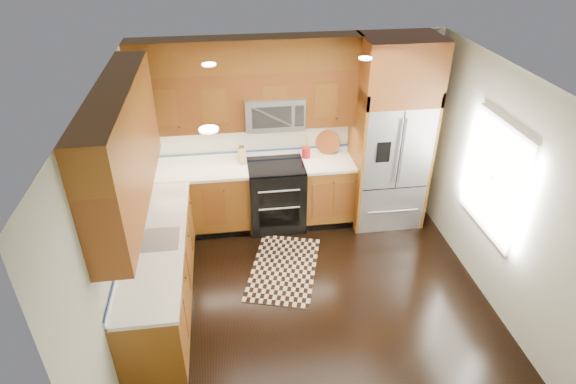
{
  "coord_description": "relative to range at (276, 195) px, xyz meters",
  "views": [
    {
      "loc": [
        -0.88,
        -4.0,
        3.98
      ],
      "look_at": [
        -0.23,
        0.6,
        1.16
      ],
      "focal_mm": 30.0,
      "sensor_mm": 36.0,
      "label": 1
    }
  ],
  "objects": [
    {
      "name": "ground",
      "position": [
        0.25,
        -1.67,
        -0.47
      ],
      "size": [
        4.0,
        4.0,
        0.0
      ],
      "primitive_type": "plane",
      "color": "black",
      "rests_on": "ground"
    },
    {
      "name": "wall_back",
      "position": [
        0.25,
        0.33,
        0.83
      ],
      "size": [
        4.0,
        0.02,
        2.6
      ],
      "primitive_type": "cube",
      "color": "beige",
      "rests_on": "ground"
    },
    {
      "name": "wall_left",
      "position": [
        -1.75,
        -1.67,
        0.83
      ],
      "size": [
        0.02,
        4.0,
        2.6
      ],
      "primitive_type": "cube",
      "color": "beige",
      "rests_on": "ground"
    },
    {
      "name": "wall_right",
      "position": [
        2.25,
        -1.67,
        0.83
      ],
      "size": [
        0.02,
        4.0,
        2.6
      ],
      "primitive_type": "cube",
      "color": "beige",
      "rests_on": "ground"
    },
    {
      "name": "window",
      "position": [
        2.23,
        -1.47,
        0.93
      ],
      "size": [
        0.04,
        1.1,
        1.3
      ],
      "color": "white",
      "rests_on": "ground"
    },
    {
      "name": "base_cabinets",
      "position": [
        -0.98,
        -0.77,
        -0.02
      ],
      "size": [
        2.85,
        3.0,
        0.9
      ],
      "color": "brown",
      "rests_on": "ground"
    },
    {
      "name": "countertop",
      "position": [
        -0.84,
        -0.65,
        0.45
      ],
      "size": [
        2.86,
        3.01,
        0.04
      ],
      "color": "white",
      "rests_on": "base_cabinets"
    },
    {
      "name": "upper_cabinets",
      "position": [
        -0.9,
        -0.58,
        1.56
      ],
      "size": [
        2.85,
        3.0,
        1.15
      ],
      "color": "brown",
      "rests_on": "ground"
    },
    {
      "name": "range",
      "position": [
        0.0,
        0.0,
        0.0
      ],
      "size": [
        0.76,
        0.67,
        0.95
      ],
      "color": "black",
      "rests_on": "ground"
    },
    {
      "name": "microwave",
      "position": [
        -0.0,
        0.13,
        1.19
      ],
      "size": [
        0.76,
        0.4,
        0.42
      ],
      "color": "#B2B2B7",
      "rests_on": "ground"
    },
    {
      "name": "refrigerator",
      "position": [
        1.55,
        -0.04,
        0.83
      ],
      "size": [
        0.98,
        0.75,
        2.6
      ],
      "color": "#B2B2B7",
      "rests_on": "ground"
    },
    {
      "name": "sink_faucet",
      "position": [
        -1.48,
        -1.44,
        0.52
      ],
      "size": [
        0.54,
        0.44,
        0.37
      ],
      "color": "#B2B2B7",
      "rests_on": "countertop"
    },
    {
      "name": "rug",
      "position": [
        -0.03,
        -1.01,
        -0.46
      ],
      "size": [
        1.13,
        1.49,
        0.01
      ],
      "primitive_type": "cube",
      "rotation": [
        0.0,
        0.0,
        -0.29
      ],
      "color": "black",
      "rests_on": "ground"
    },
    {
      "name": "knife_block",
      "position": [
        -0.44,
        0.17,
        0.58
      ],
      "size": [
        0.11,
        0.14,
        0.26
      ],
      "color": "#A28D4E",
      "rests_on": "countertop"
    },
    {
      "name": "utensil_crock",
      "position": [
        0.44,
        0.18,
        0.58
      ],
      "size": [
        0.14,
        0.14,
        0.32
      ],
      "color": "maroon",
      "rests_on": "countertop"
    },
    {
      "name": "cutting_board",
      "position": [
        0.76,
        0.27,
        0.48
      ],
      "size": [
        0.44,
        0.44,
        0.02
      ],
      "primitive_type": "cylinder",
      "rotation": [
        0.0,
        0.0,
        -0.37
      ],
      "color": "brown",
      "rests_on": "countertop"
    }
  ]
}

